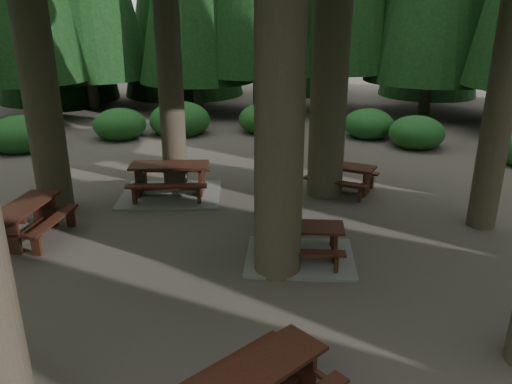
{
  "coord_description": "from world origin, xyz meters",
  "views": [
    {
      "loc": [
        -0.02,
        -7.87,
        4.49
      ],
      "look_at": [
        0.47,
        1.38,
        1.1
      ],
      "focal_mm": 35.0,
      "sensor_mm": 36.0,
      "label": 1
    }
  ],
  "objects_px": {
    "picnic_table_e": "(262,381)",
    "picnic_table_d": "(342,173)",
    "picnic_table_b": "(26,216)",
    "picnic_table_c": "(170,185)",
    "picnic_table_a": "(300,248)"
  },
  "relations": [
    {
      "from": "picnic_table_c",
      "to": "picnic_table_d",
      "type": "relative_size",
      "value": 1.22
    },
    {
      "from": "picnic_table_c",
      "to": "picnic_table_d",
      "type": "height_order",
      "value": "picnic_table_c"
    },
    {
      "from": "picnic_table_a",
      "to": "picnic_table_b",
      "type": "relative_size",
      "value": 1.13
    },
    {
      "from": "picnic_table_d",
      "to": "picnic_table_e",
      "type": "relative_size",
      "value": 1.02
    },
    {
      "from": "picnic_table_e",
      "to": "picnic_table_b",
      "type": "bearing_deg",
      "value": 92.56
    },
    {
      "from": "picnic_table_a",
      "to": "picnic_table_e",
      "type": "distance_m",
      "value": 3.97
    },
    {
      "from": "picnic_table_c",
      "to": "picnic_table_e",
      "type": "bearing_deg",
      "value": -74.29
    },
    {
      "from": "picnic_table_a",
      "to": "picnic_table_c",
      "type": "distance_m",
      "value": 4.6
    },
    {
      "from": "picnic_table_a",
      "to": "picnic_table_c",
      "type": "xyz_separation_m",
      "value": [
        -2.84,
        3.62,
        0.07
      ]
    },
    {
      "from": "picnic_table_b",
      "to": "picnic_table_d",
      "type": "relative_size",
      "value": 0.94
    },
    {
      "from": "picnic_table_a",
      "to": "picnic_table_d",
      "type": "relative_size",
      "value": 1.07
    },
    {
      "from": "picnic_table_a",
      "to": "picnic_table_b",
      "type": "xyz_separation_m",
      "value": [
        -5.53,
        1.21,
        0.28
      ]
    },
    {
      "from": "picnic_table_e",
      "to": "picnic_table_d",
      "type": "bearing_deg",
      "value": 31.72
    },
    {
      "from": "picnic_table_a",
      "to": "picnic_table_d",
      "type": "height_order",
      "value": "picnic_table_d"
    },
    {
      "from": "picnic_table_a",
      "to": "picnic_table_b",
      "type": "bearing_deg",
      "value": 174.8
    }
  ]
}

